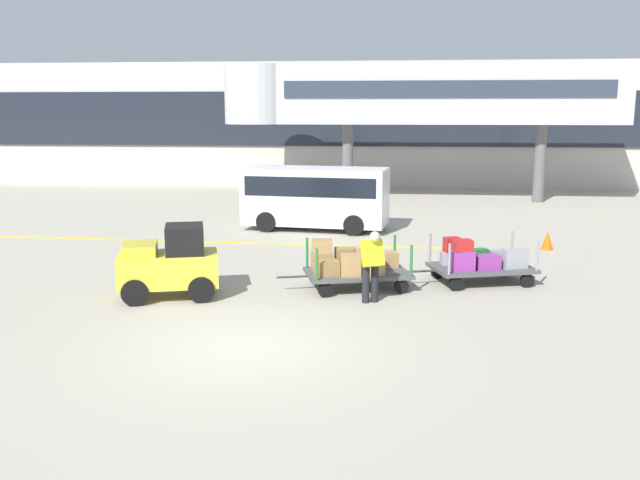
# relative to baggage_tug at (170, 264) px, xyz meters

# --- Properties ---
(ground_plane) EXTENTS (120.00, 120.00, 0.00)m
(ground_plane) POSITION_rel_baggage_tug_xyz_m (2.20, -2.91, -0.75)
(ground_plane) COLOR #A8A08E
(apron_lead_line) EXTENTS (17.17, 0.80, 0.01)m
(apron_lead_line) POSITION_rel_baggage_tug_xyz_m (-1.52, 6.36, -0.75)
(apron_lead_line) COLOR yellow
(apron_lead_line) RESTS_ON ground_plane
(terminal_building) EXTENTS (54.39, 2.51, 6.50)m
(terminal_building) POSITION_rel_baggage_tug_xyz_m (2.20, 23.06, 2.50)
(terminal_building) COLOR #BCB7AD
(terminal_building) RESTS_ON ground_plane
(jet_bridge) EXTENTS (17.53, 3.00, 6.00)m
(jet_bridge) POSITION_rel_baggage_tug_xyz_m (5.33, 17.08, 3.91)
(jet_bridge) COLOR #B7B7BC
(jet_bridge) RESTS_ON ground_plane
(baggage_tug) EXTENTS (2.32, 1.71, 1.58)m
(baggage_tug) POSITION_rel_baggage_tug_xyz_m (0.00, 0.00, 0.00)
(baggage_tug) COLOR gold
(baggage_tug) RESTS_ON ground_plane
(baggage_cart_lead) EXTENTS (3.08, 1.98, 1.12)m
(baggage_cart_lead) POSITION_rel_baggage_tug_xyz_m (3.90, 1.16, -0.21)
(baggage_cart_lead) COLOR #4C4C4F
(baggage_cart_lead) RESTS_ON ground_plane
(baggage_cart_middle) EXTENTS (3.08, 1.98, 1.12)m
(baggage_cart_middle) POSITION_rel_baggage_tug_xyz_m (6.82, 1.94, -0.23)
(baggage_cart_middle) COLOR #4C4C4F
(baggage_cart_middle) RESTS_ON ground_plane
(baggage_handler) EXTENTS (0.53, 0.54, 1.56)m
(baggage_handler) POSITION_rel_baggage_tug_xyz_m (4.35, -0.02, 0.11)
(baggage_handler) COLOR black
(baggage_handler) RESTS_ON ground_plane
(shuttle_van) EXTENTS (5.01, 2.51, 2.10)m
(shuttle_van) POSITION_rel_baggage_tug_xyz_m (2.21, 8.98, 0.48)
(shuttle_van) COLOR silver
(shuttle_van) RESTS_ON ground_plane
(safety_cone_near) EXTENTS (0.36, 0.36, 0.55)m
(safety_cone_near) POSITION_rel_baggage_tug_xyz_m (9.31, 6.14, -0.48)
(safety_cone_near) COLOR #EA590F
(safety_cone_near) RESTS_ON ground_plane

